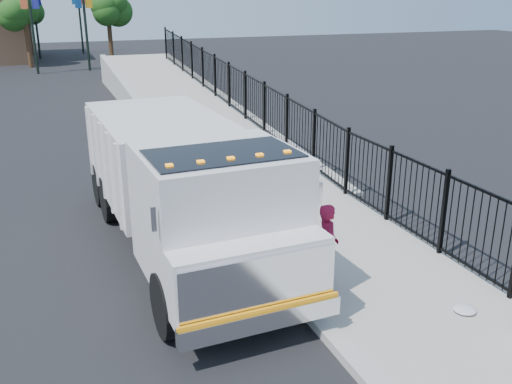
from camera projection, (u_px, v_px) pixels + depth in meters
name	position (u px, v px, depth m)	size (l,w,h in m)	color
ground	(285.00, 287.00, 10.87)	(120.00, 120.00, 0.00)	black
sidewalk	(435.00, 318.00, 9.74)	(3.55, 12.00, 0.12)	#9E998E
curb	(335.00, 340.00, 9.08)	(0.30, 12.00, 0.16)	#ADAAA3
ramp	(186.00, 117.00, 25.68)	(3.95, 24.00, 1.70)	#9E998E
iron_fence	(245.00, 111.00, 22.34)	(0.10, 28.00, 1.80)	black
truck	(184.00, 182.00, 11.79)	(3.07, 8.49, 2.87)	black
worker	(328.00, 247.00, 10.36)	(0.60, 0.39, 1.65)	maroon
debris	(464.00, 309.00, 9.80)	(0.40, 0.40, 0.10)	silver
light_pole_0	(35.00, 7.00, 37.63)	(3.77, 0.22, 8.00)	black
light_pole_1	(79.00, 6.00, 39.12)	(3.77, 0.22, 8.00)	black
light_pole_2	(38.00, 4.00, 46.49)	(3.77, 0.22, 8.00)	black
light_pole_3	(75.00, 3.00, 50.60)	(3.78, 0.22, 8.00)	black
tree_0	(24.00, 12.00, 40.98)	(2.42, 2.42, 5.21)	#382314
tree_1	(108.00, 11.00, 44.79)	(2.20, 2.20, 5.10)	#382314
tree_2	(26.00, 8.00, 49.53)	(2.52, 2.52, 5.26)	#382314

